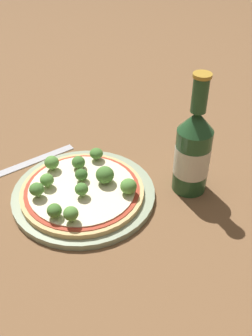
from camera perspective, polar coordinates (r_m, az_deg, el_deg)
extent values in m
plane|color=brown|center=(0.73, -5.46, -4.55)|extent=(3.00, 3.00, 0.00)
cylinder|color=#93A384|center=(0.73, -6.05, -3.72)|extent=(0.26, 0.26, 0.01)
cylinder|color=tan|center=(0.72, -6.35, -3.43)|extent=(0.22, 0.22, 0.01)
cylinder|color=#A83823|center=(0.71, -6.38, -3.08)|extent=(0.21, 0.21, 0.00)
cylinder|color=beige|center=(0.71, -6.39, -3.00)|extent=(0.19, 0.19, 0.00)
cylinder|color=#89A866|center=(0.76, -10.64, 0.08)|extent=(0.01, 0.01, 0.01)
ellipsoid|color=#568E3D|center=(0.75, -10.74, 0.81)|extent=(0.03, 0.03, 0.02)
cylinder|color=#89A866|center=(0.77, -4.30, 1.51)|extent=(0.01, 0.01, 0.01)
ellipsoid|color=#477A33|center=(0.77, -4.33, 2.13)|extent=(0.03, 0.03, 0.02)
cylinder|color=#89A866|center=(0.69, -6.42, -3.75)|extent=(0.01, 0.01, 0.01)
ellipsoid|color=#477A33|center=(0.68, -6.48, -3.05)|extent=(0.02, 0.02, 0.02)
cylinder|color=#89A866|center=(0.72, -6.45, -1.55)|extent=(0.01, 0.01, 0.01)
ellipsoid|color=#386628|center=(0.72, -6.50, -0.95)|extent=(0.02, 0.02, 0.02)
cylinder|color=#89A866|center=(0.65, -7.92, -7.32)|extent=(0.01, 0.01, 0.01)
ellipsoid|color=#568E3D|center=(0.64, -8.01, -6.56)|extent=(0.02, 0.02, 0.02)
cylinder|color=#89A866|center=(0.72, -3.05, -1.78)|extent=(0.01, 0.01, 0.01)
ellipsoid|color=#477A33|center=(0.71, -3.09, -0.98)|extent=(0.03, 0.03, 0.03)
cylinder|color=#89A866|center=(0.70, -12.70, -3.75)|extent=(0.01, 0.01, 0.01)
ellipsoid|color=#477A33|center=(0.69, -12.84, -3.01)|extent=(0.03, 0.03, 0.02)
cylinder|color=#89A866|center=(0.72, -11.30, -2.38)|extent=(0.01, 0.01, 0.01)
ellipsoid|color=#568E3D|center=(0.71, -11.41, -1.70)|extent=(0.02, 0.02, 0.02)
cylinder|color=#89A866|center=(0.66, -10.27, -6.72)|extent=(0.01, 0.01, 0.01)
ellipsoid|color=#477A33|center=(0.65, -10.36, -6.08)|extent=(0.02, 0.02, 0.02)
cylinder|color=#89A866|center=(0.69, 0.36, -3.37)|extent=(0.01, 0.01, 0.01)
ellipsoid|color=#568E3D|center=(0.69, 0.36, -2.66)|extent=(0.03, 0.03, 0.03)
cylinder|color=#89A866|center=(0.76, -6.87, 0.23)|extent=(0.01, 0.01, 0.01)
ellipsoid|color=#477A33|center=(0.75, -6.92, 0.84)|extent=(0.03, 0.03, 0.02)
cylinder|color=#234C28|center=(0.72, 9.51, 1.10)|extent=(0.06, 0.06, 0.13)
cylinder|color=beige|center=(0.72, 9.53, 1.27)|extent=(0.06, 0.06, 0.06)
cone|color=#234C28|center=(0.67, 10.22, 6.72)|extent=(0.06, 0.06, 0.04)
cylinder|color=#234C28|center=(0.65, 10.69, 10.41)|extent=(0.03, 0.03, 0.06)
cylinder|color=#B7892D|center=(0.64, 11.04, 13.06)|extent=(0.03, 0.03, 0.01)
cube|color=#B2B2B7|center=(0.83, -13.55, 0.92)|extent=(0.06, 0.19, 0.00)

